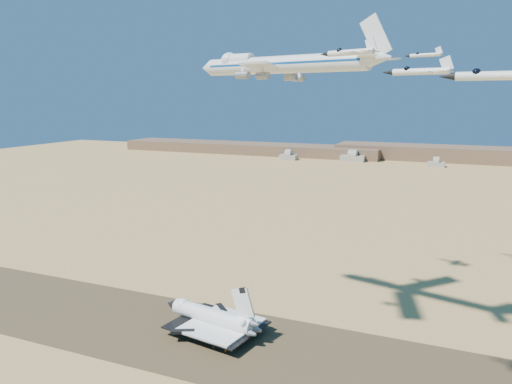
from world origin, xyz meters
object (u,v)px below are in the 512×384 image
at_px(crew_b, 227,340).
at_px(chase_jet_b, 419,71).
at_px(shuttle, 212,318).
at_px(carrier_747, 277,65).
at_px(chase_jet_c, 495,75).
at_px(chase_jet_a, 349,52).
at_px(crew_c, 226,351).
at_px(chase_jet_d, 350,68).
at_px(chase_jet_e, 424,55).
at_px(crew_a, 214,346).

bearing_deg(crew_b, chase_jet_b, -157.97).
height_order(shuttle, carrier_747, carrier_747).
bearing_deg(chase_jet_c, chase_jet_a, 139.91).
bearing_deg(crew_b, crew_c, 164.23).
xyz_separation_m(shuttle, chase_jet_a, (52.05, -31.76, 84.73)).
distance_m(chase_jet_c, chase_jet_d, 134.43).
height_order(crew_b, chase_jet_c, chase_jet_c).
relative_size(crew_c, chase_jet_b, 0.13).
bearing_deg(chase_jet_a, crew_c, 174.16).
xyz_separation_m(crew_c, chase_jet_c, (68.87, -50.22, 82.55)).
distance_m(crew_b, chase_jet_c, 123.23).
bearing_deg(chase_jet_a, chase_jet_e, 107.30).
xyz_separation_m(crew_a, chase_jet_b, (61.45, -27.88, 84.49)).
bearing_deg(chase_jet_c, carrier_747, 135.86).
bearing_deg(shuttle, chase_jet_c, -28.27).
height_order(crew_b, chase_jet_a, chase_jet_a).
bearing_deg(chase_jet_e, carrier_747, -106.50).
relative_size(crew_c, chase_jet_d, 0.11).
height_order(crew_b, chase_jet_b, chase_jet_b).
relative_size(carrier_747, crew_b, 38.47).
distance_m(crew_b, chase_jet_b, 108.16).
height_order(shuttle, chase_jet_a, chase_jet_a).
bearing_deg(crew_a, chase_jet_a, -135.99).
relative_size(chase_jet_a, chase_jet_e, 0.87).
height_order(shuttle, chase_jet_c, chase_jet_c).
xyz_separation_m(shuttle, chase_jet_e, (57.78, 82.16, 92.27)).
bearing_deg(chase_jet_a, shuttle, 168.79).
bearing_deg(chase_jet_e, chase_jet_a, -77.22).
bearing_deg(chase_jet_e, chase_jet_d, -128.64).
distance_m(crew_b, chase_jet_a, 102.66).
distance_m(chase_jet_a, chase_jet_d, 97.02).
xyz_separation_m(crew_a, chase_jet_c, (74.04, -51.80, 82.63)).
relative_size(crew_b, chase_jet_c, 0.13).
bearing_deg(chase_jet_a, chase_jet_c, -27.10).
height_order(chase_jet_b, chase_jet_c, chase_jet_b).
bearing_deg(chase_jet_d, chase_jet_a, -55.11).
relative_size(crew_b, chase_jet_d, 0.12).
height_order(carrier_747, chase_jet_b, carrier_747).
distance_m(shuttle, crew_b, 10.57).
height_order(crew_a, chase_jet_c, chase_jet_c).
bearing_deg(crew_c, carrier_747, -83.72).
bearing_deg(chase_jet_d, crew_b, -86.14).
height_order(crew_a, chase_jet_b, chase_jet_b).
bearing_deg(shuttle, crew_a, -50.35).
xyz_separation_m(shuttle, crew_a, (5.91, -10.18, -4.33)).
height_order(shuttle, chase_jet_e, chase_jet_e).
height_order(chase_jet_b, chase_jet_d, chase_jet_d).
xyz_separation_m(carrier_747, chase_jet_d, (14.23, 45.97, 1.04)).
xyz_separation_m(carrier_747, chase_jet_a, (35.25, -48.73, -0.94)).
height_order(crew_b, crew_c, crew_b).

